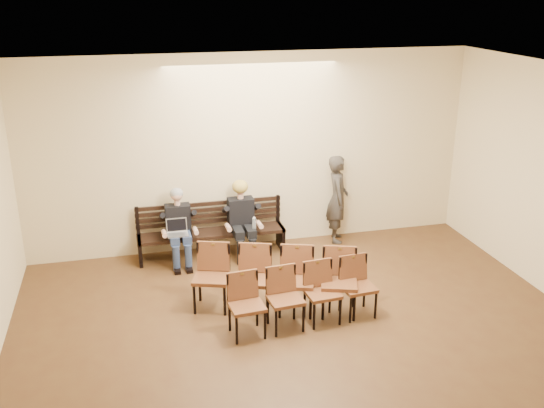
# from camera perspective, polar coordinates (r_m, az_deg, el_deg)

# --- Properties ---
(room_walls) EXTENTS (8.02, 10.01, 3.51)m
(room_walls) POSITION_cam_1_polar(r_m,az_deg,el_deg) (6.68, 5.79, 2.23)
(room_walls) COLOR beige
(room_walls) RESTS_ON ground
(bench) EXTENTS (2.60, 0.90, 0.45)m
(bench) POSITION_cam_1_polar(r_m,az_deg,el_deg) (10.84, -5.65, -3.70)
(bench) COLOR black
(bench) RESTS_ON ground
(seated_man) EXTENTS (0.53, 0.73, 1.27)m
(seated_man) POSITION_cam_1_polar(r_m,az_deg,el_deg) (10.51, -8.76, -2.19)
(seated_man) COLOR black
(seated_man) RESTS_ON ground
(seated_woman) EXTENTS (0.55, 0.77, 1.29)m
(seated_woman) POSITION_cam_1_polar(r_m,az_deg,el_deg) (10.64, -2.85, -1.62)
(seated_woman) COLOR black
(seated_woman) RESTS_ON ground
(laptop) EXTENTS (0.36, 0.29, 0.25)m
(laptop) POSITION_cam_1_polar(r_m,az_deg,el_deg) (10.33, -8.85, -2.93)
(laptop) COLOR #B4B5B9
(laptop) RESTS_ON bench
(water_bottle) EXTENTS (0.08, 0.08, 0.22)m
(water_bottle) POSITION_cam_1_polar(r_m,az_deg,el_deg) (10.47, -1.68, -2.49)
(water_bottle) COLOR silver
(water_bottle) RESTS_ON bench
(bag) EXTENTS (0.41, 0.34, 0.26)m
(bag) POSITION_cam_1_polar(r_m,az_deg,el_deg) (10.28, 2.38, -5.56)
(bag) COLOR black
(bag) RESTS_ON ground
(passerby) EXTENTS (0.61, 0.78, 1.90)m
(passerby) POSITION_cam_1_polar(r_m,az_deg,el_deg) (11.21, 6.20, 1.09)
(passerby) COLOR #332E29
(passerby) RESTS_ON ground
(chair_row_front) EXTENTS (2.17, 0.66, 0.88)m
(chair_row_front) POSITION_cam_1_polar(r_m,az_deg,el_deg) (8.59, 3.06, -8.71)
(chair_row_front) COLOR brown
(chair_row_front) RESTS_ON ground
(chair_row_back) EXTENTS (2.43, 1.28, 0.98)m
(chair_row_back) POSITION_cam_1_polar(r_m,az_deg,el_deg) (8.90, 0.25, -7.23)
(chair_row_back) COLOR brown
(chair_row_back) RESTS_ON ground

